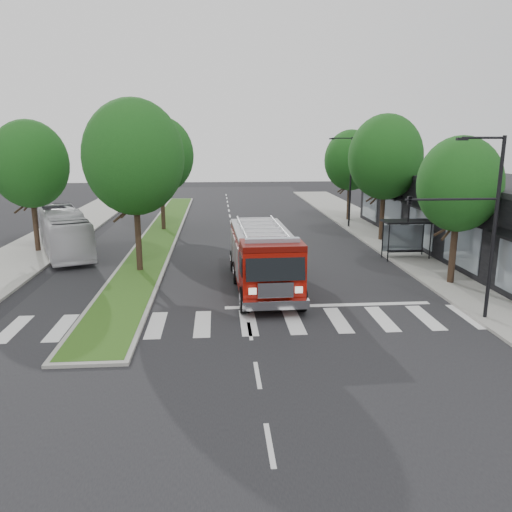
% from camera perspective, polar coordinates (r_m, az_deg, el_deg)
% --- Properties ---
extents(ground, '(140.00, 140.00, 0.00)m').
position_cam_1_polar(ground, '(24.89, -1.31, -5.16)').
color(ground, black).
rests_on(ground, ground).
extents(sidewalk_right, '(5.00, 80.00, 0.15)m').
position_cam_1_polar(sidewalk_right, '(37.11, 17.44, 0.54)').
color(sidewalk_right, gray).
rests_on(sidewalk_right, ground).
extents(sidewalk_left, '(5.00, 80.00, 0.15)m').
position_cam_1_polar(sidewalk_left, '(36.92, -25.33, -0.20)').
color(sidewalk_left, gray).
rests_on(sidewalk_left, ground).
extents(median, '(3.00, 50.00, 0.15)m').
position_cam_1_polar(median, '(42.56, -10.76, 2.50)').
color(median, gray).
rests_on(median, ground).
extents(storefront_row, '(8.00, 30.00, 5.00)m').
position_cam_1_polar(storefront_row, '(38.60, 23.92, 4.14)').
color(storefront_row, black).
rests_on(storefront_row, ground).
extents(bus_shelter, '(3.20, 1.60, 2.61)m').
position_cam_1_polar(bus_shelter, '(34.58, 16.78, 3.01)').
color(bus_shelter, black).
rests_on(bus_shelter, ground).
extents(tree_right_near, '(4.40, 4.40, 8.05)m').
position_cam_1_polar(tree_right_near, '(28.68, 22.20, 7.58)').
color(tree_right_near, black).
rests_on(tree_right_near, ground).
extents(tree_right_mid, '(5.60, 5.60, 9.72)m').
position_cam_1_polar(tree_right_mid, '(39.71, 14.58, 10.87)').
color(tree_right_mid, black).
rests_on(tree_right_mid, ground).
extents(tree_right_far, '(5.00, 5.00, 8.73)m').
position_cam_1_polar(tree_right_far, '(49.30, 10.76, 10.69)').
color(tree_right_far, black).
rests_on(tree_right_far, ground).
extents(tree_median_near, '(5.80, 5.80, 10.16)m').
position_cam_1_polar(tree_median_near, '(29.97, -13.79, 10.89)').
color(tree_median_near, black).
rests_on(tree_median_near, ground).
extents(tree_median_far, '(5.60, 5.60, 9.72)m').
position_cam_1_polar(tree_median_far, '(43.85, -10.85, 11.25)').
color(tree_median_far, black).
rests_on(tree_median_far, ground).
extents(tree_left_mid, '(5.20, 5.20, 9.16)m').
position_cam_1_polar(tree_left_mid, '(37.83, -24.47, 9.53)').
color(tree_left_mid, black).
rests_on(tree_left_mid, ground).
extents(streetlight_right_near, '(4.08, 0.22, 8.00)m').
position_cam_1_polar(streetlight_right_near, '(23.05, 23.82, 4.16)').
color(streetlight_right_near, black).
rests_on(streetlight_right_near, ground).
extents(streetlight_right_far, '(2.11, 0.20, 8.00)m').
position_cam_1_polar(streetlight_right_far, '(45.22, 10.57, 8.76)').
color(streetlight_right_far, black).
rests_on(streetlight_right_far, ground).
extents(fire_engine, '(3.30, 9.99, 3.44)m').
position_cam_1_polar(fire_engine, '(26.56, 0.80, -0.27)').
color(fire_engine, '#5A0904').
rests_on(fire_engine, ground).
extents(city_bus, '(6.51, 11.17, 3.07)m').
position_cam_1_polar(city_bus, '(37.36, -21.10, 2.62)').
color(city_bus, silver).
rests_on(city_bus, ground).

